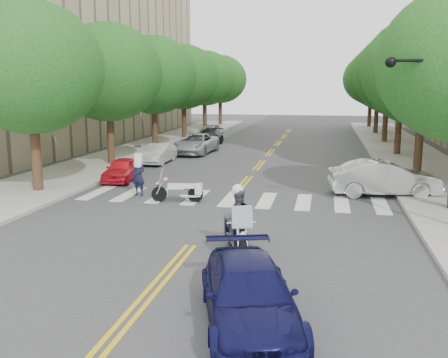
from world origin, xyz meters
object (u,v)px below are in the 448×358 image
(motorcycle_parked, at_px, (182,191))
(sedan_blue, at_px, (249,295))
(convertible, at_px, (384,178))
(motorcycle_police, at_px, (237,223))
(officer_standing, at_px, (139,176))

(motorcycle_parked, distance_m, sedan_blue, 11.17)
(motorcycle_parked, relative_size, convertible, 0.46)
(motorcycle_police, xyz_separation_m, motorcycle_parked, (-3.41, 6.02, -0.43))
(officer_standing, bearing_deg, sedan_blue, -42.35)
(motorcycle_police, height_order, convertible, motorcycle_police)
(officer_standing, xyz_separation_m, sedan_blue, (6.60, -11.05, -0.26))
(motorcycle_parked, xyz_separation_m, officer_standing, (-2.20, 0.79, 0.41))
(officer_standing, distance_m, sedan_blue, 12.87)
(motorcycle_parked, xyz_separation_m, convertible, (8.40, 2.95, 0.29))
(officer_standing, xyz_separation_m, convertible, (10.60, 2.16, -0.12))
(officer_standing, height_order, sedan_blue, officer_standing)
(motorcycle_police, distance_m, officer_standing, 8.83)
(motorcycle_police, xyz_separation_m, sedan_blue, (0.99, -4.24, -0.28))
(sedan_blue, bearing_deg, motorcycle_parked, 96.80)
(officer_standing, relative_size, sedan_blue, 0.41)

